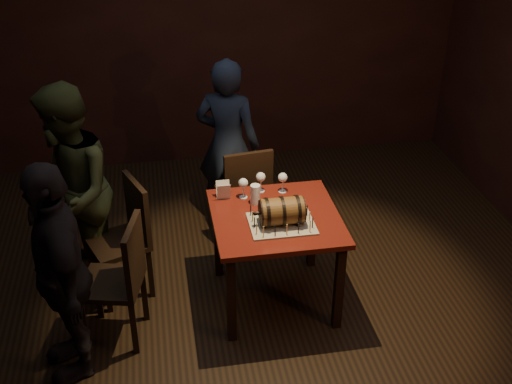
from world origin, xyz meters
TOP-DOWN VIEW (x-y plane):
  - room_shell at (0.00, 0.00)m, footprint 5.04×5.04m
  - pub_table at (0.16, 0.04)m, footprint 0.90×0.90m
  - cake_board at (0.17, -0.08)m, footprint 0.45×0.35m
  - barrel_cake at (0.17, -0.08)m, footprint 0.35×0.21m
  - birthday_candles at (0.17, -0.08)m, footprint 0.40×0.30m
  - wine_glass_left at (-0.03, 0.32)m, footprint 0.07×0.07m
  - wine_glass_mid at (0.11, 0.39)m, footprint 0.07×0.07m
  - wine_glass_right at (0.27, 0.36)m, footprint 0.07×0.07m
  - pint_of_ale at (0.04, 0.23)m, footprint 0.07×0.07m
  - menu_card at (-0.18, 0.34)m, footprint 0.10×0.05m
  - chair_back at (0.06, 0.79)m, footprint 0.45×0.45m
  - chair_left_rear at (-0.91, 0.35)m, footprint 0.52×0.52m
  - chair_left_front at (-0.94, -0.18)m, footprint 0.48×0.48m
  - person_back at (-0.03, 1.21)m, footprint 0.66×0.56m
  - person_left_rear at (-1.29, 0.50)m, footprint 0.69×0.85m
  - person_left_front at (-1.29, -0.41)m, footprint 0.59×0.96m

SIDE VIEW (x-z plane):
  - chair_back at x=0.06m, z-range 0.06..0.99m
  - chair_left_rear at x=-0.91m, z-range 0.06..0.99m
  - chair_left_front at x=-0.94m, z-range 0.06..0.99m
  - pub_table at x=0.16m, z-range 0.27..1.02m
  - cake_board at x=0.17m, z-range 0.75..0.76m
  - person_back at x=-0.03m, z-range 0.00..1.53m
  - person_left_front at x=-1.29m, z-range 0.00..1.53m
  - birthday_candles at x=0.17m, z-range 0.76..0.85m
  - menu_card at x=-0.18m, z-range 0.75..0.88m
  - person_left_rear at x=-1.29m, z-range 0.00..1.64m
  - pint_of_ale at x=0.04m, z-range 0.75..0.90m
  - barrel_cake at x=0.17m, z-range 0.75..0.96m
  - wine_glass_mid at x=0.11m, z-range 0.79..0.95m
  - wine_glass_left at x=-0.03m, z-range 0.79..0.95m
  - wine_glass_right at x=0.27m, z-range 0.79..0.95m
  - room_shell at x=0.00m, z-range 0.00..2.80m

